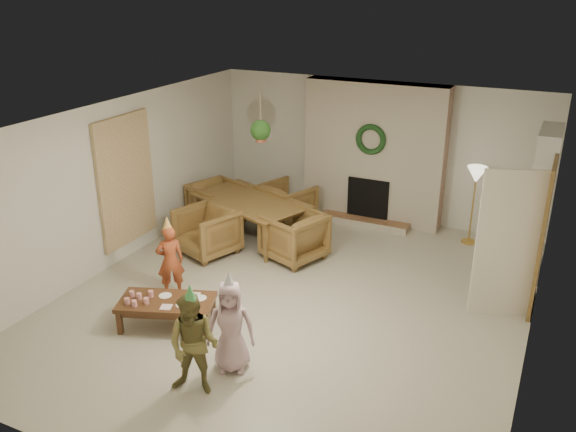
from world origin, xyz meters
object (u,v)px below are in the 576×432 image
Objects in this scene: dining_table at (249,219)px; coffee_table_top at (167,302)px; child_red at (170,261)px; child_pink at (231,326)px; dining_chair_far at (286,205)px; child_plaid at (194,345)px; dining_chair_near at (207,231)px; dining_chair_left at (217,204)px; dining_chair_right at (294,236)px.

dining_table reaches higher than coffee_table_top.
dining_table is 1.91× the size of child_red.
dining_table is 1.81× the size of child_pink.
child_pink is (1.20, -0.42, 0.21)m from coffee_table_top.
coffee_table_top is (0.08, -3.67, -0.05)m from dining_chair_far.
coffee_table_top is 0.84m from child_red.
child_plaid is 1.06× the size of child_pink.
coffee_table_top is (0.39, -2.85, -0.01)m from dining_table.
dining_table is at bearing 99.08° from child_plaid.
coffee_table_top is 1.43m from child_plaid.
dining_chair_near is 0.82× the size of child_red.
dining_chair_far reaches higher than coffee_table_top.
dining_chair_left is 0.82× the size of child_red.
dining_chair_near is at bearing 108.74° from child_plaid.
child_plaid is at bearing 124.64° from dining_chair_far.
child_plaid is at bearing -38.69° from dining_chair_near.
dining_chair_right is at bearing -162.78° from child_red.
dining_chair_left is 4.32m from child_pink.
dining_chair_far is (0.62, 1.63, 0.00)m from dining_chair_near.
dining_chair_far is 1.39m from dining_chair_right.
dining_chair_far is at bearing 92.06° from child_plaid.
dining_chair_near is 0.71× the size of coffee_table_top.
dining_chair_right is 2.55m from coffee_table_top.
dining_table is 0.87m from dining_chair_far.
dining_chair_far is 0.77× the size of child_pink.
dining_chair_right is at bearing 38.66° from dining_chair_near.
child_plaid is (1.75, -2.97, 0.19)m from dining_chair_near.
dining_chair_left is (-0.81, 0.31, 0.04)m from dining_table.
dining_chair_near and dining_chair_left have the same top height.
child_red is at bearing -141.76° from dining_chair_left.
dining_table is 1.67× the size of coffee_table_top.
child_plaid reaches higher than coffee_table_top.
dining_chair_left is at bearing 98.70° from child_pink.
child_pink is (1.63, -1.11, 0.03)m from child_red.
child_red is 0.89× the size of child_plaid.
child_red is at bearing 101.74° from coffee_table_top.
dining_table is 1.71× the size of child_plaid.
dining_chair_left is 4.68m from child_plaid.
dining_chair_near is 0.77× the size of child_pink.
coffee_table_top is 1.15× the size of child_red.
dining_chair_left is 1.96m from dining_chair_right.
dining_chair_near is 3.11m from child_pink.
dining_table is at bearing 77.76° from coffee_table_top.
dining_chair_near is at bearing 88.91° from coffee_table_top.
dining_chair_left is (-0.51, 1.12, 0.00)m from dining_chair_near.
dining_chair_far reaches higher than dining_table.
dining_chair_near and dining_chair_far have the same top height.
coffee_table_top is at bearing -138.33° from dining_chair_left.
dining_chair_right is (1.33, 0.43, 0.00)m from dining_chair_near.
dining_chair_left reaches higher than coffee_table_top.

